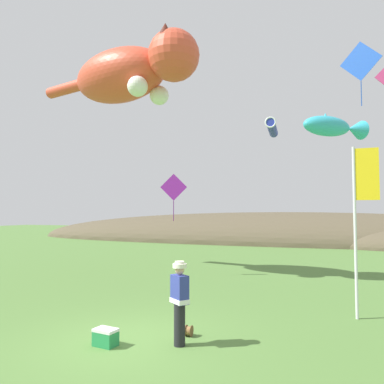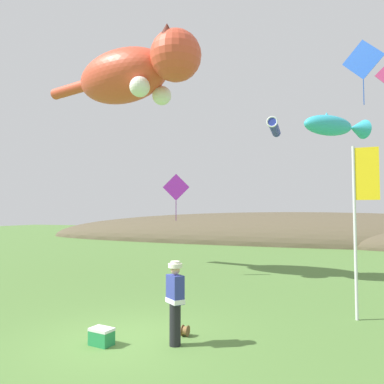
# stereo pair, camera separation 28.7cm
# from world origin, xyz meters

# --- Properties ---
(ground_plane) EXTENTS (120.00, 120.00, 0.00)m
(ground_plane) POSITION_xyz_m (0.00, 0.00, 0.00)
(ground_plane) COLOR #517A38
(distant_hill_ridge) EXTENTS (55.79, 15.03, 5.68)m
(distant_hill_ridge) POSITION_xyz_m (1.25, 29.92, 0.00)
(distant_hill_ridge) COLOR brown
(distant_hill_ridge) RESTS_ON ground
(festival_attendant) EXTENTS (0.49, 0.46, 1.77)m
(festival_attendant) POSITION_xyz_m (1.12, 0.10, 0.95)
(festival_attendant) COLOR black
(festival_attendant) RESTS_ON ground
(kite_spool) EXTENTS (0.14, 0.25, 0.25)m
(kite_spool) POSITION_xyz_m (1.09, 0.74, 0.12)
(kite_spool) COLOR olive
(kite_spool) RESTS_ON ground
(picnic_cooler) EXTENTS (0.53, 0.40, 0.36)m
(picnic_cooler) POSITION_xyz_m (-0.35, -0.44, 0.18)
(picnic_cooler) COLOR #268C4C
(picnic_cooler) RESTS_ON ground
(festival_banner_pole) EXTENTS (0.66, 0.08, 4.60)m
(festival_banner_pole) POSITION_xyz_m (4.96, 3.54, 3.01)
(festival_banner_pole) COLOR silver
(festival_banner_pole) RESTS_ON ground
(kite_giant_cat) EXTENTS (9.33, 3.83, 2.88)m
(kite_giant_cat) POSITION_xyz_m (-4.28, 7.53, 9.21)
(kite_giant_cat) COLOR #E04C33
(kite_fish_windsock) EXTENTS (2.32, 2.23, 0.78)m
(kite_fish_windsock) POSITION_xyz_m (4.37, 5.96, 5.71)
(kite_fish_windsock) COLOR #33B2CC
(kite_tube_streamer) EXTENTS (0.55, 2.19, 0.44)m
(kite_tube_streamer) POSITION_xyz_m (2.06, 8.04, 6.29)
(kite_tube_streamer) COLOR #2633A5
(kite_diamond_blue) EXTENTS (1.35, 0.50, 2.33)m
(kite_diamond_blue) POSITION_xyz_m (5.34, 6.81, 8.16)
(kite_diamond_blue) COLOR blue
(kite_diamond_violet) EXTENTS (1.16, 0.35, 2.10)m
(kite_diamond_violet) POSITION_xyz_m (-2.31, 8.00, 3.92)
(kite_diamond_violet) COLOR purple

